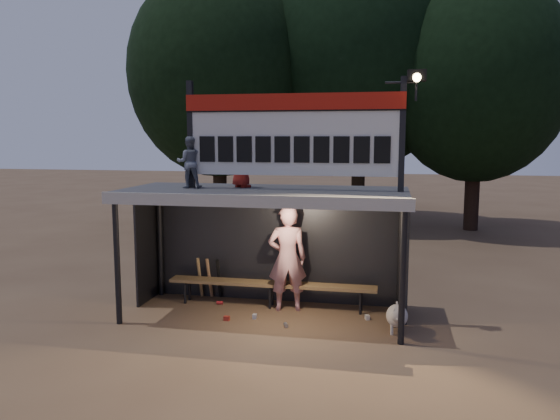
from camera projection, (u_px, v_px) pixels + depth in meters
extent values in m
plane|color=brown|center=(265.00, 316.00, 9.93)|extent=(80.00, 80.00, 0.00)
imported|color=silver|center=(287.00, 258.00, 10.15)|extent=(0.82, 0.64, 1.98)
imported|color=slate|center=(189.00, 162.00, 9.77)|extent=(0.53, 0.46, 0.92)
imported|color=maroon|center=(242.00, 161.00, 9.90)|extent=(0.56, 0.54, 0.97)
cube|color=#3A3A3D|center=(264.00, 192.00, 9.63)|extent=(5.00, 2.00, 0.12)
cube|color=beige|center=(250.00, 201.00, 8.64)|extent=(5.10, 0.06, 0.20)
cylinder|color=black|center=(117.00, 262.00, 9.38)|extent=(0.10, 0.10, 2.20)
cylinder|color=black|center=(403.00, 276.00, 8.44)|extent=(0.10, 0.10, 2.20)
cylinder|color=black|center=(160.00, 242.00, 11.13)|extent=(0.10, 0.10, 2.20)
cylinder|color=black|center=(401.00, 252.00, 10.19)|extent=(0.10, 0.10, 2.20)
cube|color=black|center=(276.00, 246.00, 10.75)|extent=(5.00, 0.04, 2.20)
cube|color=black|center=(147.00, 246.00, 10.76)|extent=(0.04, 1.00, 2.20)
cube|color=black|center=(407.00, 257.00, 9.78)|extent=(0.04, 1.00, 2.20)
cylinder|color=black|center=(276.00, 193.00, 10.62)|extent=(5.00, 0.06, 0.06)
cube|color=black|center=(191.00, 135.00, 9.76)|extent=(0.10, 0.10, 1.90)
cube|color=black|center=(402.00, 135.00, 9.04)|extent=(0.10, 0.10, 1.90)
cube|color=silver|center=(292.00, 135.00, 9.40)|extent=(3.80, 0.08, 1.40)
cube|color=#A9170C|center=(292.00, 102.00, 9.27)|extent=(3.80, 0.04, 0.28)
cube|color=black|center=(292.00, 111.00, 9.29)|extent=(3.80, 0.02, 0.03)
cube|color=black|center=(207.00, 149.00, 9.68)|extent=(0.27, 0.03, 0.45)
cube|color=black|center=(226.00, 149.00, 9.61)|extent=(0.27, 0.03, 0.45)
cube|color=black|center=(244.00, 149.00, 9.55)|extent=(0.27, 0.03, 0.45)
cube|color=black|center=(263.00, 149.00, 9.48)|extent=(0.27, 0.03, 0.45)
cube|color=black|center=(282.00, 149.00, 9.41)|extent=(0.27, 0.03, 0.45)
cube|color=black|center=(302.00, 149.00, 9.35)|extent=(0.27, 0.03, 0.45)
cube|color=black|center=(321.00, 150.00, 9.28)|extent=(0.27, 0.03, 0.45)
cube|color=black|center=(341.00, 150.00, 9.22)|extent=(0.27, 0.03, 0.45)
cube|color=black|center=(362.00, 150.00, 9.15)|extent=(0.27, 0.03, 0.45)
cube|color=black|center=(382.00, 150.00, 9.08)|extent=(0.27, 0.03, 0.45)
cylinder|color=black|center=(401.00, 82.00, 8.93)|extent=(0.50, 0.04, 0.04)
cylinder|color=black|center=(416.00, 91.00, 8.90)|extent=(0.04, 0.04, 0.30)
cube|color=black|center=(417.00, 76.00, 8.82)|extent=(0.30, 0.22, 0.18)
sphere|color=#FFD88C|center=(417.00, 77.00, 8.74)|extent=(0.14, 0.14, 0.14)
cube|color=olive|center=(271.00, 284.00, 10.40)|extent=(4.00, 0.35, 0.06)
cylinder|color=black|center=(185.00, 292.00, 10.65)|extent=(0.05, 0.05, 0.45)
cylinder|color=black|center=(189.00, 289.00, 10.88)|extent=(0.05, 0.05, 0.45)
cylinder|color=black|center=(270.00, 297.00, 10.32)|extent=(0.05, 0.05, 0.45)
cylinder|color=black|center=(273.00, 294.00, 10.55)|extent=(0.05, 0.05, 0.45)
cylinder|color=black|center=(361.00, 302.00, 9.99)|extent=(0.05, 0.05, 0.45)
cylinder|color=black|center=(361.00, 299.00, 10.22)|extent=(0.05, 0.05, 0.45)
cylinder|color=black|center=(220.00, 174.00, 20.18)|extent=(0.50, 0.50, 3.74)
ellipsoid|color=black|center=(218.00, 73.00, 19.69)|extent=(6.46, 6.46, 7.48)
cylinder|color=#2E2014|center=(358.00, 167.00, 20.63)|extent=(0.50, 0.50, 4.18)
ellipsoid|color=black|center=(360.00, 57.00, 20.09)|extent=(7.22, 7.22, 8.36)
cylinder|color=black|center=(473.00, 180.00, 18.92)|extent=(0.50, 0.50, 3.52)
ellipsoid|color=black|center=(477.00, 78.00, 18.47)|extent=(6.08, 6.08, 7.04)
ellipsoid|color=beige|center=(397.00, 316.00, 9.10)|extent=(0.36, 0.58, 0.36)
sphere|color=beige|center=(397.00, 316.00, 8.82)|extent=(0.22, 0.22, 0.22)
cone|color=beige|center=(397.00, 319.00, 8.72)|extent=(0.10, 0.10, 0.10)
cone|color=beige|center=(394.00, 310.00, 8.80)|extent=(0.06, 0.06, 0.07)
cone|color=silver|center=(401.00, 311.00, 8.78)|extent=(0.06, 0.06, 0.07)
cylinder|color=beige|center=(392.00, 329.00, 8.97)|extent=(0.05, 0.05, 0.18)
cylinder|color=white|center=(402.00, 330.00, 8.94)|extent=(0.05, 0.05, 0.18)
cylinder|color=#EFE6CF|center=(392.00, 322.00, 9.32)|extent=(0.05, 0.05, 0.18)
cylinder|color=beige|center=(401.00, 323.00, 9.29)|extent=(0.05, 0.05, 0.18)
cylinder|color=beige|center=(397.00, 306.00, 9.39)|extent=(0.04, 0.16, 0.14)
cylinder|color=#9F7B4A|center=(200.00, 277.00, 10.97)|extent=(0.07, 0.27, 0.84)
cylinder|color=#A2744B|center=(209.00, 278.00, 10.93)|extent=(0.08, 0.30, 0.83)
cylinder|color=black|center=(219.00, 278.00, 10.89)|extent=(0.09, 0.33, 0.83)
cube|color=#B52D1F|center=(227.00, 318.00, 9.67)|extent=(0.11, 0.08, 0.08)
cylinder|color=#A1A0A5|center=(286.00, 325.00, 9.35)|extent=(0.10, 0.14, 0.07)
cube|color=beige|center=(367.00, 317.00, 9.73)|extent=(0.10, 0.12, 0.08)
cylinder|color=#AD1D20|center=(220.00, 303.00, 10.60)|extent=(0.13, 0.08, 0.07)
cube|color=#A1A1A6|center=(255.00, 316.00, 9.78)|extent=(0.07, 0.10, 0.08)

